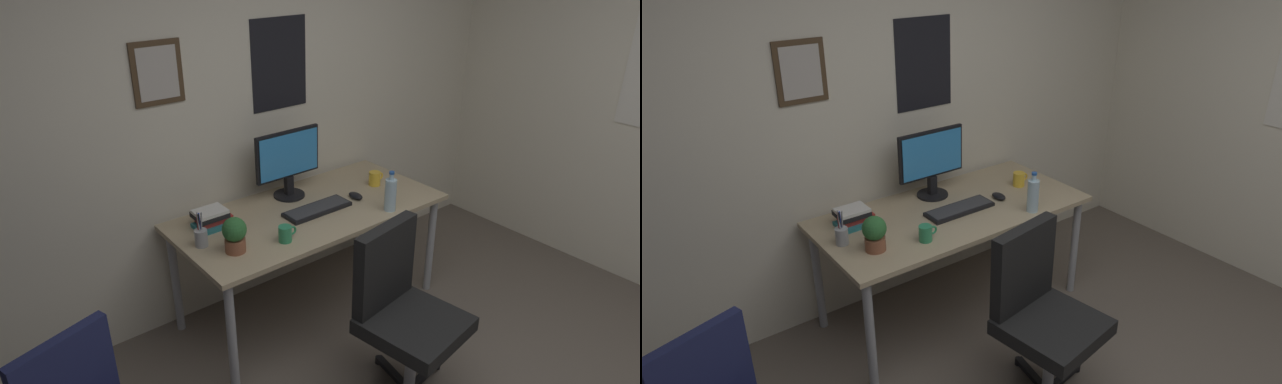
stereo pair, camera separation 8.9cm
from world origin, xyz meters
The scene contains 12 objects.
wall_back centered at (0.00, 2.15, 1.30)m, with size 4.40×0.10×2.60m.
desk centered at (0.14, 1.68, 0.65)m, with size 1.65×0.78×0.72m.
office_chair centered at (0.06, 0.82, 0.53)m, with size 0.57×0.57×0.95m.
monitor centered at (0.15, 1.91, 0.96)m, with size 0.46×0.20×0.43m.
keyboard centered at (0.16, 1.63, 0.74)m, with size 0.43×0.15×0.03m.
computer_mouse centered at (0.46, 1.62, 0.74)m, with size 0.06×0.11×0.04m.
water_bottle centered at (0.51, 1.36, 0.83)m, with size 0.07×0.07×0.25m.
coffee_mug_near centered at (-0.20, 1.45, 0.77)m, with size 0.11×0.07×0.09m.
coffee_mug_far centered at (0.70, 1.70, 0.77)m, with size 0.12×0.08×0.09m.
potted_plant centered at (-0.47, 1.53, 0.83)m, with size 0.13×0.13×0.19m.
pen_cup centered at (-0.58, 1.69, 0.78)m, with size 0.07×0.07×0.20m.
book_stack_left centered at (-0.43, 1.86, 0.77)m, with size 0.21×0.17×0.10m.
Camera 1 is at (-1.68, -0.70, 2.21)m, focal length 30.87 mm.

